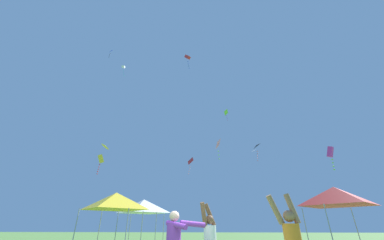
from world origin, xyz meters
The scene contains 14 objects.
canopy_tent_yellow centered at (-5.45, 9.20, 2.95)m, with size 3.24×3.24×3.47m.
canopy_tent_red centered at (8.25, 9.28, 3.13)m, with size 3.45×3.45×3.69m.
canopy_tent_white centered at (-4.87, 13.71, 2.98)m, with size 3.28×3.28×3.51m.
kite_lime_diamond centered at (3.48, 23.69, 16.69)m, with size 0.72×0.71×1.65m.
kite_red_diamond centered at (-2.34, 29.49, 10.98)m, with size 1.19×1.17×2.73m.
kite_white_box centered at (-13.58, 23.69, 26.40)m, with size 0.69×1.10×2.31m.
kite_black_delta centered at (8.54, 28.81, 13.10)m, with size 1.56×1.70×2.98m.
kite_yellow_box centered at (-16.23, 26.94, 10.90)m, with size 1.06×1.07×3.06m.
kite_yellow_delta centered at (-16.32, 27.84, 13.41)m, with size 1.81×1.89×0.96m.
kite_blue_delta centered at (-13.93, 19.34, 25.96)m, with size 0.85×0.74×1.51m.
kite_white_diamond centered at (6.73, 23.40, 10.64)m, with size 0.88×0.81×0.40m.
kite_magenta_box centered at (17.08, 24.28, 10.41)m, with size 1.09×1.09×3.31m.
kite_pink_diamond centered at (1.37, 11.34, 7.35)m, with size 0.51×0.59×1.55m.
kite_red_box centered at (-2.24, 22.44, 26.68)m, with size 1.18×1.12×2.77m.
Camera 1 is at (0.57, -5.18, 1.50)m, focal length 20.29 mm.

